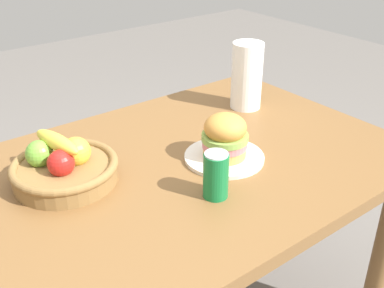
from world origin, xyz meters
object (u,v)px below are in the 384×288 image
Objects in this scene: plate at (224,157)px; sandwich at (225,136)px; fruit_basket at (64,167)px; soda_can at (215,175)px; paper_towel_roll at (247,76)px.

plate is 1.73× the size of sandwich.
sandwich is at bearing -22.56° from fruit_basket.
fruit_basket reaches higher than soda_can.
paper_towel_roll is (0.32, 0.25, 0.11)m from plate.
fruit_basket is 1.21× the size of paper_towel_roll.
soda_can is 0.53× the size of paper_towel_roll.
plate is at bearing -142.16° from paper_towel_roll.
fruit_basket is (-0.42, 0.18, 0.04)m from plate.
soda_can is at bearing -48.02° from fruit_basket.
sandwich reaches higher than fruit_basket.
plate is at bearing 41.59° from soda_can.
fruit_basket reaches higher than plate.
fruit_basket is (-0.42, 0.18, -0.03)m from sandwich.
paper_towel_roll is (0.74, 0.07, 0.08)m from fruit_basket.
plate is 0.42m from paper_towel_roll.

